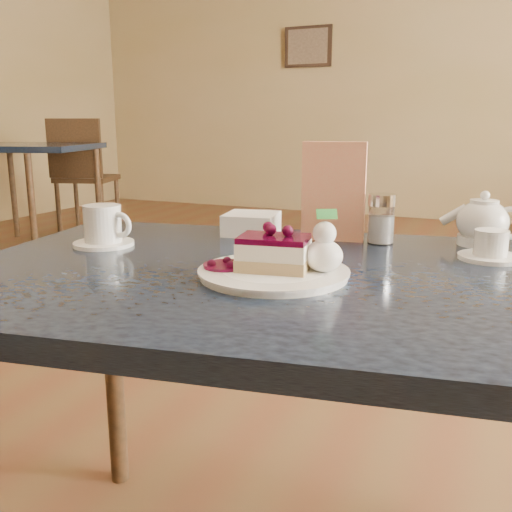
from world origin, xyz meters
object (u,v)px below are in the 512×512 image
at_px(main_table, 279,311).
at_px(bg_table_far_left, 26,240).
at_px(dessert_plate, 274,273).
at_px(cheesecake_slice, 274,253).
at_px(coffee_set, 104,228).
at_px(tea_set, 483,228).

bearing_deg(main_table, bg_table_far_left, 132.95).
bearing_deg(dessert_plate, cheesecake_slice, 0.00).
bearing_deg(bg_table_far_left, main_table, -55.85).
distance_m(main_table, coffee_set, 0.41).
relative_size(dessert_plate, coffee_set, 1.83).
height_order(main_table, coffee_set, coffee_set).
bearing_deg(dessert_plate, coffee_set, 168.47).
bearing_deg(cheesecake_slice, coffee_set, 158.84).
relative_size(main_table, tea_set, 5.24).
distance_m(main_table, dessert_plate, 0.09).
xyz_separation_m(coffee_set, tea_set, (0.70, 0.29, 0.00)).
height_order(coffee_set, bg_table_far_left, bg_table_far_left).
bearing_deg(coffee_set, bg_table_far_left, 139.03).
relative_size(cheesecake_slice, bg_table_far_left, 0.06).
relative_size(cheesecake_slice, coffee_set, 0.95).
distance_m(dessert_plate, cheesecake_slice, 0.03).
xyz_separation_m(dessert_plate, bg_table_far_left, (-3.00, 2.33, -0.63)).
bearing_deg(dessert_plate, bg_table_far_left, 142.10).
distance_m(coffee_set, tea_set, 0.76).
xyz_separation_m(main_table, dessert_plate, (0.01, -0.05, 0.08)).
height_order(main_table, cheesecake_slice, cheesecake_slice).
xyz_separation_m(main_table, bg_table_far_left, (-2.99, 2.29, -0.56)).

